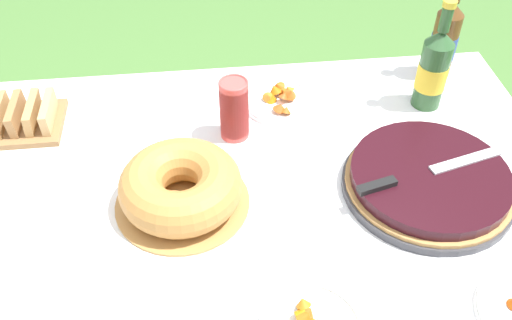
# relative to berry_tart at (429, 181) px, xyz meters

# --- Properties ---
(garden_table) EXTENTS (1.70, 1.06, 0.73)m
(garden_table) POSITION_rel_berry_tart_xyz_m (-0.50, 0.01, -0.09)
(garden_table) COLOR brown
(garden_table) RESTS_ON ground_plane
(tablecloth) EXTENTS (1.71, 1.07, 0.10)m
(tablecloth) POSITION_rel_berry_tart_xyz_m (-0.50, 0.01, -0.04)
(tablecloth) COLOR white
(tablecloth) RESTS_ON garden_table
(berry_tart) EXTENTS (0.39, 0.39, 0.06)m
(berry_tart) POSITION_rel_berry_tart_xyz_m (0.00, 0.00, 0.00)
(berry_tart) COLOR #38383D
(berry_tart) RESTS_ON tablecloth
(serving_knife) EXTENTS (0.37, 0.12, 0.01)m
(serving_knife) POSITION_rel_berry_tart_xyz_m (-0.03, -0.01, 0.04)
(serving_knife) COLOR silver
(serving_knife) RESTS_ON berry_tart
(bundt_cake) EXTENTS (0.30, 0.30, 0.11)m
(bundt_cake) POSITION_rel_berry_tart_xyz_m (-0.56, 0.02, 0.02)
(bundt_cake) COLOR #B78447
(bundt_cake) RESTS_ON tablecloth
(cup_stack) EXTENTS (0.07, 0.07, 0.16)m
(cup_stack) POSITION_rel_berry_tart_xyz_m (-0.42, 0.24, 0.05)
(cup_stack) COLOR #E04C47
(cup_stack) RESTS_ON tablecloth
(cider_bottle_green) EXTENTS (0.08, 0.08, 0.30)m
(cider_bottle_green) POSITION_rel_berry_tart_xyz_m (0.10, 0.32, 0.08)
(cider_bottle_green) COLOR #2D562D
(cider_bottle_green) RESTS_ON tablecloth
(cider_bottle_amber) EXTENTS (0.07, 0.07, 0.31)m
(cider_bottle_amber) POSITION_rel_berry_tart_xyz_m (0.18, 0.45, 0.09)
(cider_bottle_amber) COLOR brown
(cider_bottle_amber) RESTS_ON tablecloth
(snack_plate_left) EXTENTS (0.20, 0.20, 0.05)m
(snack_plate_left) POSITION_rel_berry_tart_xyz_m (-0.29, 0.36, -0.02)
(snack_plate_left) COLOR white
(snack_plate_left) RESTS_ON tablecloth
(bread_board) EXTENTS (0.26, 0.18, 0.07)m
(bread_board) POSITION_rel_berry_tart_xyz_m (-0.99, 0.34, -0.00)
(bread_board) COLOR olive
(bread_board) RESTS_ON tablecloth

